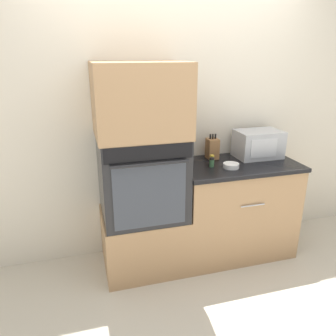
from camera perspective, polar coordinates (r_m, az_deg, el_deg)
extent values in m
plane|color=beige|center=(3.02, 4.16, -18.42)|extent=(12.00, 12.00, 0.00)
cube|color=beige|center=(3.04, 0.71, 8.11)|extent=(8.00, 0.05, 2.50)
cube|color=#A87F56|center=(3.03, -4.22, -12.30)|extent=(0.71, 0.60, 0.52)
cube|color=black|center=(2.75, -4.53, -1.45)|extent=(0.69, 0.59, 0.70)
cube|color=black|center=(2.38, -3.29, 2.60)|extent=(0.66, 0.01, 0.12)
cube|color=orange|center=(2.38, -3.28, 2.57)|extent=(0.09, 0.00, 0.03)
cube|color=#333842|center=(2.50, -3.14, -4.89)|extent=(0.57, 0.01, 0.52)
cylinder|color=black|center=(2.37, -3.10, 0.66)|extent=(0.59, 0.02, 0.02)
cube|color=#A87F56|center=(2.59, -4.91, 11.75)|extent=(0.71, 0.60, 0.57)
cube|color=#A87F56|center=(3.20, 11.51, -7.13)|extent=(1.05, 0.60, 0.87)
cube|color=black|center=(3.03, 12.08, 0.57)|extent=(1.07, 0.63, 0.03)
cylinder|color=#B7B7BC|center=(2.88, 14.56, -6.33)|extent=(0.22, 0.01, 0.01)
cube|color=#B2B5BA|center=(3.21, 15.41, 4.07)|extent=(0.42, 0.28, 0.25)
cube|color=silver|center=(3.08, 16.36, 3.33)|extent=(0.26, 0.01, 0.17)
cube|color=olive|center=(3.09, 7.72, 3.37)|extent=(0.10, 0.11, 0.19)
cylinder|color=black|center=(3.05, 7.38, 5.44)|extent=(0.02, 0.02, 0.04)
cylinder|color=black|center=(3.06, 7.82, 5.46)|extent=(0.02, 0.02, 0.04)
cylinder|color=black|center=(3.07, 8.25, 5.49)|extent=(0.02, 0.02, 0.04)
cylinder|color=white|center=(2.88, 10.93, 0.42)|extent=(0.14, 0.14, 0.04)
cylinder|color=brown|center=(2.93, 7.65, 1.26)|extent=(0.04, 0.04, 0.07)
cylinder|color=gold|center=(2.92, 7.68, 2.08)|extent=(0.04, 0.04, 0.02)
cylinder|color=#427047|center=(2.87, 7.61, 0.84)|extent=(0.04, 0.04, 0.06)
cylinder|color=black|center=(2.86, 7.65, 1.62)|extent=(0.04, 0.04, 0.02)
cylinder|color=brown|center=(2.91, 3.20, 1.27)|extent=(0.05, 0.05, 0.06)
cylinder|color=red|center=(2.90, 3.22, 2.04)|extent=(0.05, 0.05, 0.02)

